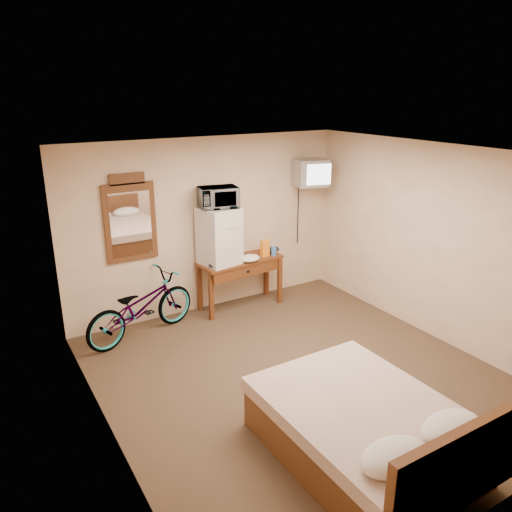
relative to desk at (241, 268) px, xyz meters
name	(u,v)px	position (x,y,z in m)	size (l,w,h in m)	color
room	(303,274)	(-0.37, -2.00, 0.63)	(4.60, 4.64, 2.50)	#3D291E
desk	(241,268)	(0.00, 0.00, 0.00)	(1.28, 0.58, 0.75)	brown
mini_fridge	(219,236)	(-0.33, 0.03, 0.53)	(0.57, 0.55, 0.81)	silver
microwave	(218,197)	(-0.33, 0.03, 1.08)	(0.52, 0.35, 0.29)	silver
snack_bag	(265,248)	(0.38, -0.04, 0.25)	(0.12, 0.07, 0.25)	orange
blue_cup	(274,251)	(0.51, -0.07, 0.20)	(0.08, 0.08, 0.14)	#3974C3
cloth_cream	(250,258)	(0.07, -0.13, 0.18)	(0.31, 0.24, 0.10)	white
cloth_dark_a	(217,264)	(-0.45, -0.12, 0.18)	(0.25, 0.19, 0.09)	black
cloth_dark_b	(273,249)	(0.59, 0.06, 0.17)	(0.20, 0.16, 0.09)	black
crt_television	(311,173)	(1.22, 0.02, 1.29)	(0.54, 0.62, 0.40)	black
wall_mirror	(130,219)	(-1.50, 0.27, 0.88)	(0.69, 0.04, 1.16)	brown
bicycle	(141,307)	(-1.57, -0.12, -0.20)	(0.56, 1.61, 0.85)	black
bed	(369,431)	(-0.65, -3.39, -0.32)	(1.41, 1.93, 0.90)	brown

